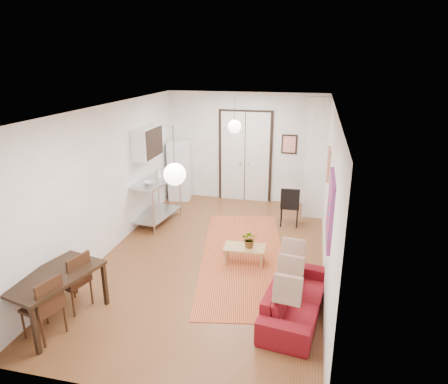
% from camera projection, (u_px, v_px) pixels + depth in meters
% --- Properties ---
extents(floor, '(7.00, 7.00, 0.00)m').
position_uv_depth(floor, '(213.00, 257.00, 7.86)').
color(floor, brown).
rests_on(floor, ground).
extents(ceiling, '(4.20, 7.00, 0.02)m').
position_uv_depth(ceiling, '(212.00, 107.00, 6.94)').
color(ceiling, white).
rests_on(ceiling, wall_back).
extents(wall_back, '(4.20, 0.02, 2.90)m').
position_uv_depth(wall_back, '(246.00, 148.00, 10.64)').
color(wall_back, white).
rests_on(wall_back, floor).
extents(wall_front, '(4.20, 0.02, 2.90)m').
position_uv_depth(wall_front, '(129.00, 286.00, 4.17)').
color(wall_front, white).
rests_on(wall_front, floor).
extents(wall_left, '(0.02, 7.00, 2.90)m').
position_uv_depth(wall_left, '(110.00, 179.00, 7.85)').
color(wall_left, white).
rests_on(wall_left, floor).
extents(wall_right, '(0.02, 7.00, 2.90)m').
position_uv_depth(wall_right, '(329.00, 195.00, 6.96)').
color(wall_right, white).
rests_on(wall_right, floor).
extents(double_doors, '(1.44, 0.06, 2.50)m').
position_uv_depth(double_doors, '(245.00, 157.00, 10.67)').
color(double_doors, silver).
rests_on(double_doors, wall_back).
extents(stub_partition, '(0.50, 0.10, 2.90)m').
position_uv_depth(stub_partition, '(316.00, 160.00, 9.37)').
color(stub_partition, white).
rests_on(stub_partition, floor).
extents(wall_cabinet, '(0.35, 1.00, 0.70)m').
position_uv_depth(wall_cabinet, '(147.00, 142.00, 9.05)').
color(wall_cabinet, white).
rests_on(wall_cabinet, wall_left).
extents(painting_popart, '(0.05, 1.00, 1.00)m').
position_uv_depth(painting_popart, '(330.00, 209.00, 5.74)').
color(painting_popart, red).
rests_on(painting_popart, wall_right).
extents(painting_abstract, '(0.05, 0.50, 0.60)m').
position_uv_depth(painting_abstract, '(329.00, 164.00, 7.59)').
color(painting_abstract, beige).
rests_on(painting_abstract, wall_right).
extents(poster_back, '(0.40, 0.03, 0.50)m').
position_uv_depth(poster_back, '(289.00, 144.00, 10.32)').
color(poster_back, red).
rests_on(poster_back, wall_back).
extents(print_left, '(0.03, 0.44, 0.54)m').
position_uv_depth(print_left, '(150.00, 136.00, 9.53)').
color(print_left, '#996640').
rests_on(print_left, wall_left).
extents(pendant_back, '(0.30, 0.30, 0.80)m').
position_uv_depth(pendant_back, '(235.00, 127.00, 9.00)').
color(pendant_back, white).
rests_on(pendant_back, ceiling).
extents(pendant_front, '(0.30, 0.30, 0.80)m').
position_uv_depth(pendant_front, '(175.00, 174.00, 5.30)').
color(pendant_front, white).
rests_on(pendant_front, ceiling).
extents(kilim_rug, '(2.31, 4.43, 0.01)m').
position_uv_depth(kilim_rug, '(243.00, 256.00, 7.86)').
color(kilim_rug, '#C66431').
rests_on(kilim_rug, floor).
extents(sofa, '(1.98, 1.00, 0.55)m').
position_uv_depth(sofa, '(296.00, 298.00, 6.02)').
color(sofa, maroon).
rests_on(sofa, floor).
extents(coffee_table, '(0.79, 0.46, 0.34)m').
position_uv_depth(coffee_table, '(244.00, 249.00, 7.53)').
color(coffee_table, tan).
rests_on(coffee_table, floor).
extents(potted_plant, '(0.27, 0.31, 0.33)m').
position_uv_depth(potted_plant, '(250.00, 239.00, 7.44)').
color(potted_plant, '#35632C').
rests_on(potted_plant, coffee_table).
extents(kitchen_counter, '(0.87, 1.45, 1.05)m').
position_uv_depth(kitchen_counter, '(156.00, 194.00, 9.29)').
color(kitchen_counter, '#B3B6B8').
rests_on(kitchen_counter, floor).
extents(bowl, '(0.33, 0.33, 0.06)m').
position_uv_depth(bowl, '(149.00, 183.00, 8.90)').
color(bowl, white).
rests_on(bowl, kitchen_counter).
extents(soap_bottle, '(0.13, 0.13, 0.22)m').
position_uv_depth(soap_bottle, '(158.00, 173.00, 9.38)').
color(soap_bottle, '#4E9CAB').
rests_on(soap_bottle, kitchen_counter).
extents(fridge, '(0.64, 0.64, 1.61)m').
position_uv_depth(fridge, '(180.00, 171.00, 10.89)').
color(fridge, silver).
rests_on(fridge, floor).
extents(dining_table, '(1.10, 1.52, 0.76)m').
position_uv_depth(dining_table, '(54.00, 280.00, 5.75)').
color(dining_table, black).
rests_on(dining_table, floor).
extents(dining_chair_near, '(0.54, 0.68, 0.94)m').
position_uv_depth(dining_chair_near, '(74.00, 273.00, 6.20)').
color(dining_chair_near, '#352011').
rests_on(dining_chair_near, floor).
extents(dining_chair_far, '(0.54, 0.68, 0.94)m').
position_uv_depth(dining_chair_far, '(46.00, 298.00, 5.55)').
color(dining_chair_far, '#352011').
rests_on(dining_chair_far, floor).
extents(black_side_chair, '(0.44, 0.44, 0.93)m').
position_uv_depth(black_side_chair, '(290.00, 201.00, 9.31)').
color(black_side_chair, black).
rests_on(black_side_chair, floor).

